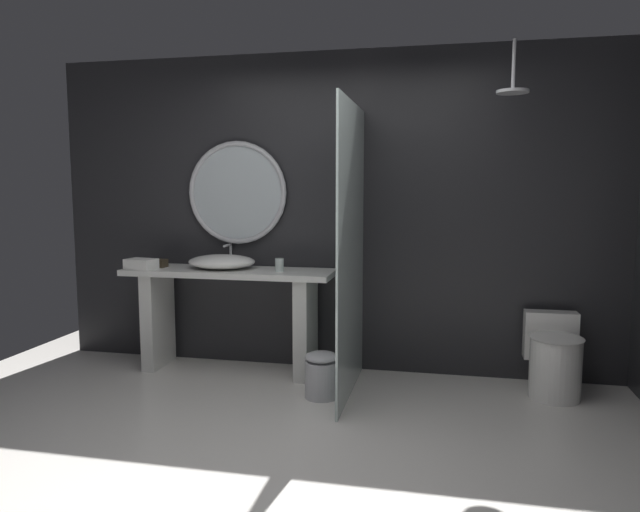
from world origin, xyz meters
The scene contains 12 objects.
ground_plane centered at (0.00, 0.00, 0.00)m, with size 5.76×5.76×0.00m, color silver.
back_wall_panel centered at (0.00, 1.90, 1.30)m, with size 4.80×0.10×2.60m, color #232326.
vanity_counter centered at (-0.81, 1.59, 0.55)m, with size 1.72×0.48×0.85m.
vessel_sink centered at (-0.88, 1.62, 0.91)m, with size 0.55×0.45×0.19m.
tumbler_cup centered at (-0.37, 1.56, 0.90)m, with size 0.07×0.07×0.10m, color silver.
tissue_box centered at (-1.44, 1.58, 0.88)m, with size 0.14×0.11×0.07m, color #3D3323.
round_wall_mirror centered at (-0.81, 1.81, 1.47)m, with size 0.86×0.04×0.86m.
shower_glass_panel centered at (0.25, 1.28, 1.06)m, with size 0.02×1.14×2.11m, color silver.
rain_shower_head centered at (1.33, 1.35, 2.18)m, with size 0.22×0.22×0.36m.
toilet centered at (1.70, 1.53, 0.27)m, with size 0.38×0.53×0.58m.
waste_bin centered at (0.06, 1.13, 0.17)m, with size 0.24×0.24×0.34m.
folded_hand_towel centered at (-1.51, 1.45, 0.89)m, with size 0.24×0.16×0.08m, color white.
Camera 1 is at (0.90, -2.86, 1.51)m, focal length 32.75 mm.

